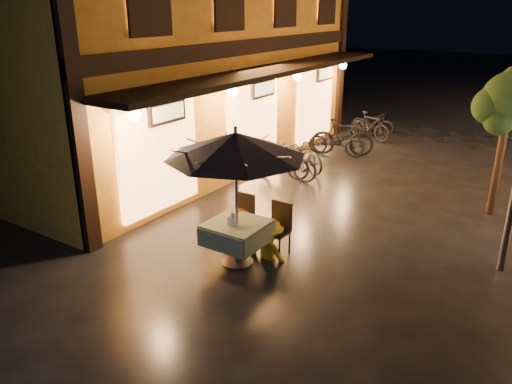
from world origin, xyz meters
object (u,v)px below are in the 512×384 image
Objects in this scene: patio_umbrella at (236,145)px; table_lantern at (232,218)px; cafe_table at (237,233)px; bicycle_0 at (282,161)px; person_orange at (238,209)px; person_yellow at (270,221)px.

patio_umbrella is 9.84× the size of table_lantern.
cafe_table is 0.52× the size of bicycle_0.
table_lantern is 0.13× the size of bicycle_0.
bicycle_0 is at bearing -74.27° from person_orange.
table_lantern is at bearing -90.00° from cafe_table.
person_yellow is at bearing 57.35° from cafe_table.
bicycle_0 is at bearing -61.12° from person_yellow.
cafe_table is at bearing 58.55° from person_yellow.
person_orange is at bearing -171.04° from bicycle_0.
bicycle_0 is (-1.64, 4.45, -0.42)m from table_lantern.
cafe_table is 0.71× the size of person_yellow.
table_lantern is 0.78m from person_yellow.
table_lantern is at bearing -169.78° from bicycle_0.
patio_umbrella is at bearing -169.18° from bicycle_0.
table_lantern is 0.16× the size of person_orange.
patio_umbrella is 1.77× the size of person_yellow.
bicycle_0 is (-1.98, 3.78, -0.20)m from person_yellow.
person_orange is at bearing 117.28° from table_lantern.
person_orange is (-0.33, 0.51, 0.19)m from cafe_table.
person_orange is at bearing 3.40° from person_yellow.
person_yellow reaches higher than bicycle_0.
table_lantern reaches higher than cafe_table.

